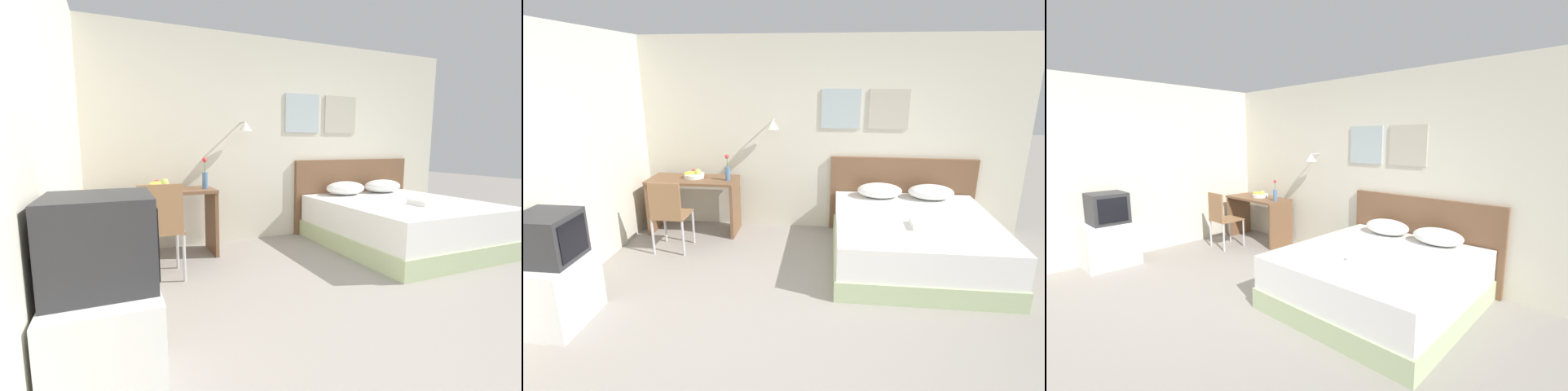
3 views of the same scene
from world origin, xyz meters
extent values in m
plane|color=gray|center=(0.00, 0.00, 0.00)|extent=(24.00, 24.00, 0.00)
cube|color=beige|center=(0.00, 2.65, 1.32)|extent=(5.64, 0.06, 2.65)
cube|color=#A8B7BC|center=(0.35, 2.61, 1.70)|extent=(0.52, 0.02, 0.52)
cube|color=#B7B29E|center=(0.98, 2.61, 1.70)|extent=(0.52, 0.02, 0.52)
cylinder|color=#B2B2B7|center=(-0.55, 2.54, 1.55)|extent=(0.02, 0.16, 0.02)
cone|color=white|center=(-0.55, 2.45, 1.50)|extent=(0.17, 0.17, 0.12)
cube|color=beige|center=(-2.45, -0.19, 1.32)|extent=(0.06, 5.62, 2.65)
cube|color=#B2C693|center=(1.23, 1.58, 0.11)|extent=(1.84, 1.96, 0.22)
cube|color=white|center=(1.23, 1.58, 0.40)|extent=(1.80, 1.92, 0.35)
cube|color=brown|center=(1.23, 2.59, 0.53)|extent=(1.96, 0.06, 1.05)
ellipsoid|color=white|center=(0.90, 2.32, 0.67)|extent=(0.58, 0.39, 0.19)
ellipsoid|color=white|center=(1.56, 2.32, 0.67)|extent=(0.58, 0.39, 0.19)
cube|color=white|center=(1.28, 1.29, 0.60)|extent=(0.30, 0.27, 0.06)
cube|color=brown|center=(-1.64, 2.26, 0.76)|extent=(1.21, 0.54, 0.03)
cube|color=brown|center=(-2.22, 2.26, 0.37)|extent=(0.04, 0.50, 0.74)
cube|color=brown|center=(-1.05, 2.26, 0.37)|extent=(0.04, 0.50, 0.74)
cube|color=#8E6642|center=(-1.72, 1.65, 0.46)|extent=(0.42, 0.42, 0.02)
cube|color=#8E6642|center=(-1.72, 1.46, 0.70)|extent=(0.39, 0.03, 0.45)
cylinder|color=#B7B7BC|center=(-1.91, 1.85, 0.23)|extent=(0.03, 0.03, 0.45)
cylinder|color=#B7B7BC|center=(-1.53, 1.85, 0.23)|extent=(0.03, 0.03, 0.45)
cylinder|color=#B7B7BC|center=(-1.91, 1.46, 0.23)|extent=(0.03, 0.03, 0.45)
cylinder|color=#B7B7BC|center=(-1.53, 1.46, 0.23)|extent=(0.03, 0.03, 0.45)
cylinder|color=silver|center=(-1.63, 2.30, 0.80)|extent=(0.28, 0.28, 0.05)
sphere|color=#B2C156|center=(-1.57, 2.30, 0.85)|extent=(0.09, 0.09, 0.09)
sphere|color=red|center=(-1.65, 2.35, 0.84)|extent=(0.07, 0.07, 0.07)
ellipsoid|color=yellow|center=(-1.67, 2.26, 0.84)|extent=(0.17, 0.12, 0.06)
cylinder|color=#4C7099|center=(-1.13, 2.21, 0.87)|extent=(0.06, 0.06, 0.19)
cylinder|color=#3D7538|center=(-1.13, 2.21, 1.03)|extent=(0.01, 0.01, 0.14)
sphere|color=#DB3838|center=(-1.13, 2.21, 1.10)|extent=(0.06, 0.06, 0.06)
cube|color=white|center=(-2.16, 0.01, 0.31)|extent=(0.48, 0.67, 0.62)
cube|color=#2D2D30|center=(-2.16, 0.01, 0.83)|extent=(0.46, 0.46, 0.42)
cube|color=black|center=(-1.93, 0.01, 0.83)|extent=(0.01, 0.37, 0.33)
camera|label=1|loc=(-2.08, -1.69, 1.27)|focal=24.00mm
camera|label=2|loc=(0.22, -2.95, 2.22)|focal=28.00mm
camera|label=3|loc=(3.12, -1.54, 1.77)|focal=24.00mm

